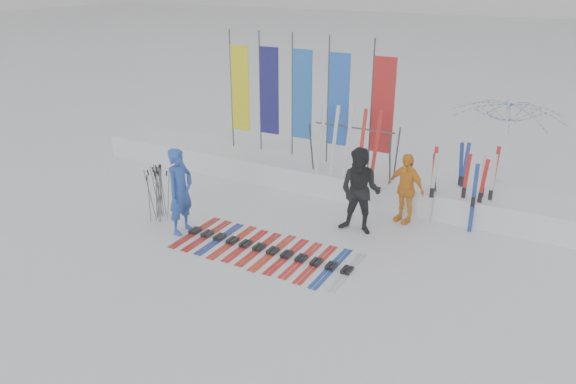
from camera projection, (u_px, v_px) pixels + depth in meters
The scene contains 11 objects.
ground at pixel (239, 266), 10.74m from camera, with size 120.00×120.00×0.00m, color white.
snow_bank at pixel (337, 177), 14.37m from camera, with size 14.00×1.60×0.60m, color white.
person_blue at pixel (180, 191), 11.78m from camera, with size 0.68×0.45×1.87m, color #1E48B0.
person_black at pixel (360, 191), 11.77m from camera, with size 0.91×0.71×1.88m, color black.
person_yellow at pixel (405, 188), 12.33m from camera, with size 0.93×0.39×1.59m, color orange.
tent_canopy at pixel (502, 148), 13.55m from camera, with size 2.69×2.74×2.47m, color white.
ski_row at pixel (266, 250), 11.28m from camera, with size 3.70×1.69×0.07m.
pole_cluster at pixel (158, 193), 12.58m from camera, with size 0.60×0.57×1.25m.
feather_flags at pixel (303, 96), 14.30m from camera, with size 4.64×0.19×3.20m.
ski_rack at pixel (354, 144), 13.38m from camera, with size 2.04×0.80×1.23m.
upright_skis at pixel (464, 187), 12.39m from camera, with size 1.32×1.15×1.70m.
Camera 1 is at (5.31, -7.83, 5.36)m, focal length 35.00 mm.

